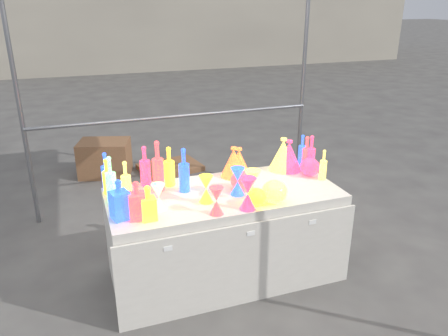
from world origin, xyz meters
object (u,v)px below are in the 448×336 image
object	(u,v)px
hourglass_0	(216,201)
lampshade_0	(234,162)
decanter_0	(148,203)
display_table	(224,235)
cardboard_box_closed	(105,158)
globe_0	(256,198)
bottle_0	(107,176)

from	to	relation	value
hourglass_0	lampshade_0	world-z (taller)	lampshade_0
decanter_0	hourglass_0	bearing A→B (deg)	-10.88
display_table	lampshade_0	size ratio (longest dim) A/B	7.09
display_table	decanter_0	bearing A→B (deg)	-158.68
lampshade_0	hourglass_0	bearing A→B (deg)	-97.99
decanter_0	cardboard_box_closed	bearing A→B (deg)	90.37
hourglass_0	globe_0	size ratio (longest dim) A/B	1.37
cardboard_box_closed	display_table	bearing A→B (deg)	-57.78
display_table	cardboard_box_closed	world-z (taller)	display_table
display_table	hourglass_0	world-z (taller)	hourglass_0
cardboard_box_closed	globe_0	xyz separation A→B (m)	(0.85, -2.92, 0.58)
decanter_0	lampshade_0	xyz separation A→B (m)	(0.82, 0.54, 0.00)
cardboard_box_closed	bottle_0	size ratio (longest dim) A/B	2.22
display_table	globe_0	xyz separation A→B (m)	(0.14, -0.30, 0.44)
hourglass_0	globe_0	distance (m)	0.32
display_table	globe_0	size ratio (longest dim) A/B	12.41
hourglass_0	lampshade_0	bearing A→B (deg)	59.55
display_table	cardboard_box_closed	size ratio (longest dim) A/B	2.94
hourglass_0	bottle_0	bearing A→B (deg)	137.61
cardboard_box_closed	lampshade_0	xyz separation A→B (m)	(0.90, -2.33, 0.65)
cardboard_box_closed	lampshade_0	bearing A→B (deg)	-51.92
display_table	lampshade_0	world-z (taller)	lampshade_0
decanter_0	globe_0	world-z (taller)	decanter_0
decanter_0	display_table	bearing A→B (deg)	20.14
bottle_0	decanter_0	xyz separation A→B (m)	(0.22, -0.54, -0.02)
globe_0	bottle_0	bearing A→B (deg)	149.42
decanter_0	hourglass_0	xyz separation A→B (m)	(0.46, -0.08, -0.02)
cardboard_box_closed	lampshade_0	world-z (taller)	lampshade_0
display_table	bottle_0	bearing A→B (deg)	161.17
decanter_0	lampshade_0	distance (m)	0.98
cardboard_box_closed	bottle_0	distance (m)	2.43
lampshade_0	decanter_0	bearing A→B (deg)	-124.32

